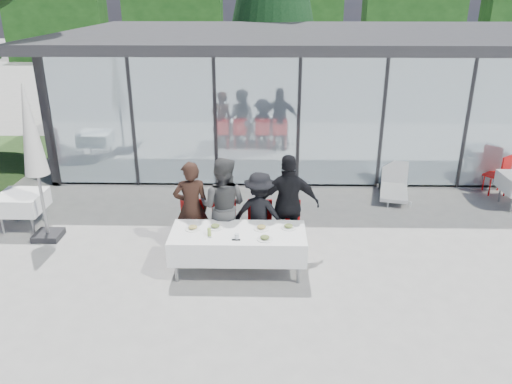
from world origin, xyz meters
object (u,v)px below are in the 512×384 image
spare_table_left (21,202)px  diner_d (289,205)px  dining_table (238,243)px  diner_chair_a (193,223)px  plate_a (193,228)px  juice_bottle (209,232)px  plate_extra (265,238)px  diner_b (223,206)px  folded_eyeglasses (236,240)px  diner_a (191,208)px  plate_b (215,226)px  lounger (394,185)px  diner_c (260,213)px  diner_chair_d (288,224)px  spare_chair_b (500,173)px  diner_chair_c (260,224)px  market_umbrella (32,141)px  plate_c (261,228)px  diner_chair_b (224,224)px  plate_d (289,227)px

spare_table_left → diner_d: bearing=-9.6°
dining_table → diner_chair_a: 1.15m
plate_a → juice_bottle: 0.39m
juice_bottle → plate_extra: bearing=-7.1°
diner_b → folded_eyeglasses: 1.07m
diner_a → plate_b: (0.48, -0.57, -0.09)m
diner_chair_a → lounger: bearing=32.3°
lounger → diner_c: bearing=-138.3°
diner_d → spare_table_left: bearing=-13.0°
diner_chair_d → spare_table_left: 5.36m
spare_chair_b → lounger: size_ratio=0.68×
diner_chair_c → spare_table_left: 4.85m
market_umbrella → diner_chair_a: bearing=-8.0°
plate_c → spare_table_left: size_ratio=0.31×
plate_a → market_umbrella: bearing=160.3°
market_umbrella → diner_b: bearing=-7.2°
dining_table → plate_extra: bearing=-30.4°
diner_c → juice_bottle: bearing=61.9°
dining_table → diner_c: bearing=63.9°
diner_chair_d → plate_a: size_ratio=3.68×
diner_b → diner_chair_d: bearing=-165.3°
spare_table_left → plate_a: bearing=-22.7°
diner_chair_c → plate_a: (-1.12, -0.66, 0.24)m
plate_a → plate_extra: (1.22, -0.35, 0.00)m
diner_chair_b → diner_c: 0.70m
diner_chair_b → plate_d: bearing=-26.8°
diner_chair_b → plate_d: size_ratio=3.68×
diner_c → diner_chair_c: bearing=-75.0°
diner_chair_a → diner_b: (0.57, -0.03, 0.37)m
diner_chair_c → plate_a: size_ratio=3.68×
diner_b → plate_c: size_ratio=6.85×
plate_a → spare_table_left: (-3.66, 1.53, -0.22)m
spare_chair_b → plate_extra: bearing=-144.6°
market_umbrella → diner_d: bearing=-5.4°
spare_chair_b → diner_chair_b: bearing=-155.2°
diner_chair_d → spare_chair_b: same height
spare_table_left → spare_chair_b: size_ratio=0.88×
dining_table → lounger: dining_table is taller
diner_chair_a → plate_b: 0.81m
diner_c → plate_a: bearing=44.6°
diner_chair_d → juice_bottle: diner_chair_d is taller
diner_a → plate_c: (1.26, -0.60, -0.09)m
plate_d → folded_eyeglasses: 0.98m
spare_table_left → plate_b: bearing=-20.0°
diner_c → plate_c: 0.60m
spare_table_left → diner_a: bearing=-14.2°
plate_a → plate_d: 1.62m
diner_b → plate_d: bearing=167.7°
diner_b → folded_eyeglasses: size_ratio=12.95×
diner_d → diner_chair_a: bearing=-4.4°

